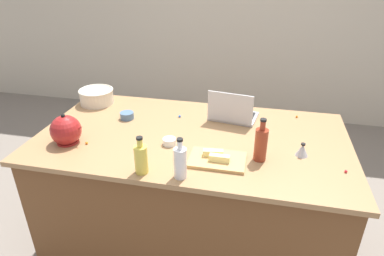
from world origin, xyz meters
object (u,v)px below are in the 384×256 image
bottle_vinegar (180,162)px  butter_stick_right (213,153)px  mixing_bowl_large (97,96)px  laptop (232,113)px  cutting_board (217,160)px  kettle (66,131)px  bottle_oil (141,158)px  butter_stick_left (220,158)px  kitchen_timer (302,150)px  bottle_soy (261,144)px  ramekin_small (127,116)px  ramekin_medium (169,142)px

bottle_vinegar → butter_stick_right: size_ratio=2.00×
mixing_bowl_large → bottle_vinegar: size_ratio=1.16×
laptop → butter_stick_right: (-0.05, -0.52, -0.01)m
laptop → cutting_board: (-0.02, -0.54, -0.04)m
kettle → bottle_oil: bearing=-20.2°
butter_stick_left → kitchen_timer: bearing=22.9°
laptop → bottle_vinegar: 0.74m
bottle_soy → ramekin_small: (-0.91, 0.33, -0.08)m
ramekin_medium → mixing_bowl_large: bearing=145.6°
mixing_bowl_large → kitchen_timer: size_ratio=3.31×
ramekin_small → kitchen_timer: (1.13, -0.24, 0.01)m
bottle_vinegar → kitchen_timer: bottle_vinegar is taller
kitchen_timer → butter_stick_right: bearing=-163.7°
mixing_bowl_large → ramekin_small: mixing_bowl_large is taller
bottle_soy → mixing_bowl_large: bearing=156.5°
kettle → ramekin_small: (0.22, 0.38, -0.06)m
cutting_board → bottle_vinegar: bearing=-131.2°
ramekin_small → bottle_soy: bearing=-20.0°
bottle_vinegar → butter_stick_right: 0.25m
mixing_bowl_large → butter_stick_left: size_ratio=2.31×
ramekin_small → ramekin_medium: ramekin_small is taller
bottle_vinegar → bottle_oil: bearing=-179.4°
mixing_bowl_large → butter_stick_right: size_ratio=2.31×
bottle_oil → butter_stick_left: 0.41m
butter_stick_right → ramekin_medium: butter_stick_right is taller
kettle → kitchen_timer: 1.36m
bottle_soy → kitchen_timer: (0.23, 0.09, -0.06)m
laptop → ramekin_medium: laptop is taller
butter_stick_left → butter_stick_right: bearing=132.6°
bottle_soy → ramekin_small: bottle_soy is taller
bottle_soy → cutting_board: size_ratio=0.81×
laptop → ramekin_medium: (-0.32, -0.42, -0.03)m
kettle → bottle_vinegar: bearing=-14.8°
laptop → bottle_soy: (0.20, -0.47, 0.05)m
mixing_bowl_large → bottle_oil: 1.02m
bottle_soy → butter_stick_right: 0.26m
butter_stick_right → ramekin_medium: size_ratio=1.41×
butter_stick_left → ramekin_medium: size_ratio=1.41×
mixing_bowl_large → bottle_oil: bearing=-50.7°
laptop → bottle_vinegar: bearing=-104.0°
butter_stick_left → ramekin_medium: butter_stick_left is taller
butter_stick_right → butter_stick_left: bearing=-47.4°
kettle → kitchen_timer: (1.35, 0.15, -0.04)m
kettle → butter_stick_left: size_ratio=1.94×
mixing_bowl_large → ramekin_small: size_ratio=2.74×
bottle_soy → butter_stick_left: size_ratio=2.23×
laptop → cutting_board: laptop is taller
laptop → mixing_bowl_large: size_ratio=1.33×
bottle_soy → butter_stick_left: bottle_soy is taller
bottle_vinegar → bottle_soy: bearing=33.4°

